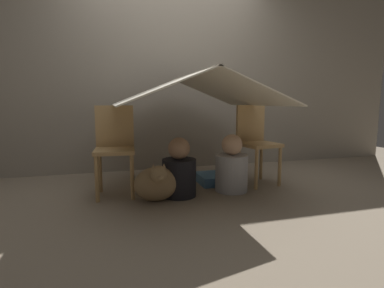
% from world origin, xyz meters
% --- Properties ---
extents(ground_plane, '(8.80, 8.80, 0.00)m').
position_xyz_m(ground_plane, '(0.00, 0.00, 0.00)').
color(ground_plane, gray).
extents(wall_back, '(7.00, 0.05, 2.50)m').
position_xyz_m(wall_back, '(0.00, 1.30, 1.25)').
color(wall_back, gray).
rests_on(wall_back, ground_plane).
extents(chair_left, '(0.39, 0.39, 0.86)m').
position_xyz_m(chair_left, '(-0.75, 0.30, 0.48)').
color(chair_left, tan).
rests_on(chair_left, ground_plane).
extents(chair_right, '(0.42, 0.42, 0.86)m').
position_xyz_m(chair_right, '(0.74, 0.30, 0.48)').
color(chair_right, tan).
rests_on(chair_right, ground_plane).
extents(sheet_canopy, '(1.51, 1.54, 0.31)m').
position_xyz_m(sheet_canopy, '(0.00, 0.23, 1.01)').
color(sheet_canopy, silver).
extents(person_front, '(0.32, 0.32, 0.56)m').
position_xyz_m(person_front, '(-0.17, 0.07, 0.23)').
color(person_front, black).
rests_on(person_front, ground_plane).
extents(person_second, '(0.32, 0.32, 0.57)m').
position_xyz_m(person_second, '(0.37, 0.08, 0.24)').
color(person_second, '#B2B2B7').
rests_on(person_second, ground_plane).
extents(dog, '(0.40, 0.37, 0.37)m').
position_xyz_m(dog, '(-0.41, -0.04, 0.17)').
color(dog, '#9E7F56').
rests_on(dog, ground_plane).
extents(floor_cushion, '(0.47, 0.38, 0.10)m').
position_xyz_m(floor_cushion, '(0.37, 0.40, 0.05)').
color(floor_cushion, '#4C7FB2').
rests_on(floor_cushion, ground_plane).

